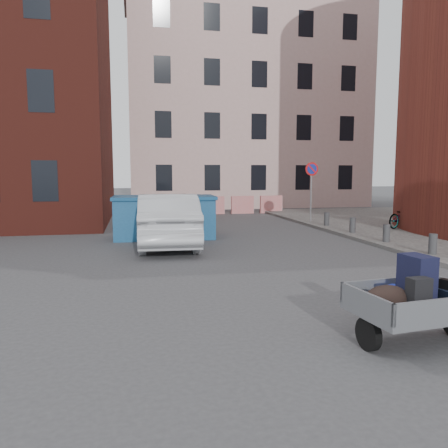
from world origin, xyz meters
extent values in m
plane|color=#38383A|center=(0.00, 0.00, 0.00)|extent=(120.00, 120.00, 0.00)
cube|color=#C7A199|center=(6.00, 22.00, 7.00)|extent=(16.00, 8.00, 14.00)
cylinder|color=gray|center=(6.00, 9.50, 1.42)|extent=(0.07, 0.07, 2.60)
cylinder|color=red|center=(6.00, 9.48, 2.47)|extent=(0.60, 0.03, 0.60)
cylinder|color=navy|center=(6.00, 9.46, 2.47)|extent=(0.44, 0.03, 0.44)
cylinder|color=#3A3A3D|center=(6.00, 1.20, 0.40)|extent=(0.22, 0.22, 0.55)
cylinder|color=#3A3A3D|center=(6.00, 3.40, 0.40)|extent=(0.22, 0.22, 0.55)
cylinder|color=#3A3A3D|center=(6.00, 5.60, 0.40)|extent=(0.22, 0.22, 0.55)
cylinder|color=#3A3A3D|center=(6.00, 7.80, 0.40)|extent=(0.22, 0.22, 0.55)
cube|color=red|center=(2.50, 15.00, 0.50)|extent=(1.30, 0.18, 1.00)
cube|color=red|center=(4.20, 15.00, 0.50)|extent=(1.30, 0.18, 1.00)
cube|color=red|center=(5.90, 15.00, 0.50)|extent=(1.30, 0.18, 1.00)
cylinder|color=black|center=(1.10, -4.03, 0.22)|extent=(0.15, 0.45, 0.44)
cube|color=slate|center=(1.82, -3.95, 0.46)|extent=(1.71, 1.27, 0.08)
cube|color=slate|center=(1.04, -4.04, 0.64)|extent=(0.16, 1.10, 0.28)
cube|color=slate|center=(1.76, -3.43, 0.64)|extent=(1.59, 0.22, 0.28)
cube|color=slate|center=(1.88, -4.48, 0.64)|extent=(1.59, 0.22, 0.28)
cube|color=slate|center=(1.72, -3.06, 0.40)|extent=(0.16, 0.70, 0.06)
cube|color=#161835|center=(1.86, -3.90, 0.85)|extent=(0.35, 0.48, 0.70)
ellipsoid|color=black|center=(1.33, -4.06, 0.68)|extent=(0.64, 0.42, 0.36)
cube|color=black|center=(1.67, -4.22, 0.74)|extent=(0.30, 0.21, 0.48)
ellipsoid|color=#172AAE|center=(1.73, -3.61, 0.62)|extent=(0.39, 0.34, 0.24)
cube|color=#1C5486|center=(-0.79, 6.50, 0.69)|extent=(3.50, 1.84, 1.37)
cube|color=navy|center=(-0.79, 6.50, 1.43)|extent=(3.62, 1.96, 0.11)
imported|color=#B6B8BE|center=(-0.81, 4.74, 0.82)|extent=(1.93, 5.07, 1.65)
imported|color=black|center=(8.63, 6.47, 0.58)|extent=(1.86, 1.26, 0.93)
camera|label=1|loc=(-1.83, -8.98, 2.29)|focal=35.00mm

